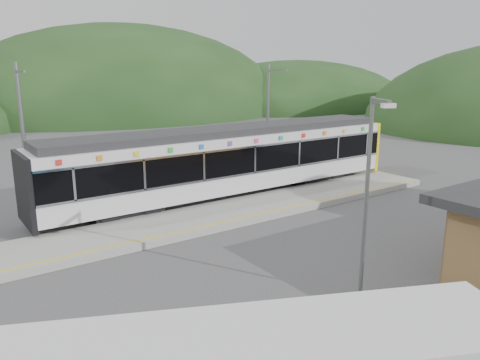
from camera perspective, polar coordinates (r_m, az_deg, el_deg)
ground at (r=19.09m, az=2.90°, el=-7.19°), size 120.00×120.00×0.00m
hills at (r=26.75m, az=6.37°, el=-1.15°), size 146.00×149.00×26.00m
platform at (r=21.58m, az=-2.51°, el=-4.28°), size 26.00×3.20×0.30m
yellow_line at (r=20.50m, az=-0.54°, el=-4.78°), size 26.00×0.10×0.01m
train at (r=24.59m, az=-1.16°, el=2.57°), size 20.44×3.01×3.74m
catenary_mast_west at (r=23.14m, az=-24.86°, el=4.59°), size 0.18×1.80×7.00m
catenary_mast_east at (r=29.07m, az=3.46°, el=7.41°), size 0.18×1.80×7.00m
lamp_post at (r=13.74m, az=15.65°, el=-0.35°), size 0.53×1.11×5.99m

